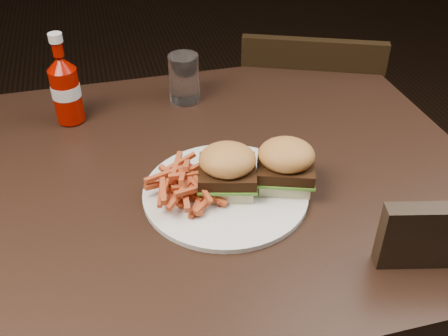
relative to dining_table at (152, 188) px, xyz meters
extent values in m
cube|color=black|center=(0.00, 0.00, 0.00)|extent=(1.20, 0.80, 0.04)
cube|color=black|center=(0.52, 0.50, -0.30)|extent=(0.48, 0.48, 0.04)
cylinder|color=white|center=(0.12, -0.07, 0.03)|extent=(0.28, 0.28, 0.01)
cube|color=beige|center=(0.12, -0.07, 0.04)|extent=(0.10, 0.10, 0.02)
cube|color=beige|center=(0.22, -0.08, 0.04)|extent=(0.11, 0.10, 0.02)
cylinder|color=#930A00|center=(-0.13, 0.24, 0.08)|extent=(0.06, 0.06, 0.11)
cylinder|color=white|center=(0.12, 0.27, 0.08)|extent=(0.08, 0.08, 0.10)
camera|label=1|loc=(-0.06, -0.75, 0.59)|focal=42.00mm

